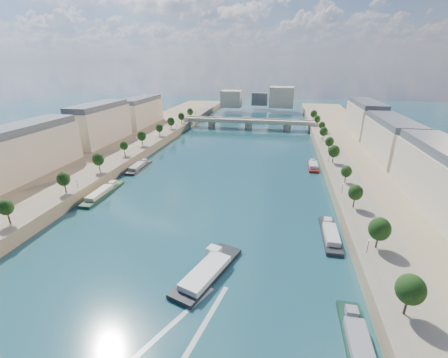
% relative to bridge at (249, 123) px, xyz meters
% --- Properties ---
extents(ground, '(700.00, 700.00, 0.00)m').
position_rel_bridge_xyz_m(ground, '(0.00, -122.61, -5.08)').
color(ground, '#0D303A').
rests_on(ground, ground).
extents(quay_left, '(44.00, 520.00, 5.00)m').
position_rel_bridge_xyz_m(quay_left, '(-72.00, -122.61, -2.58)').
color(quay_left, '#9E8460').
rests_on(quay_left, ground).
extents(quay_right, '(44.00, 520.00, 5.00)m').
position_rel_bridge_xyz_m(quay_right, '(72.00, -122.61, -2.58)').
color(quay_right, '#9E8460').
rests_on(quay_right, ground).
extents(pave_left, '(14.00, 520.00, 0.10)m').
position_rel_bridge_xyz_m(pave_left, '(-57.00, -122.61, -0.03)').
color(pave_left, gray).
rests_on(pave_left, quay_left).
extents(pave_right, '(14.00, 520.00, 0.10)m').
position_rel_bridge_xyz_m(pave_right, '(57.00, -122.61, -0.03)').
color(pave_right, gray).
rests_on(pave_right, quay_right).
extents(trees_left, '(4.80, 268.80, 8.26)m').
position_rel_bridge_xyz_m(trees_left, '(-55.00, -120.61, 5.39)').
color(trees_left, '#382B1E').
rests_on(trees_left, ground).
extents(trees_right, '(4.80, 268.80, 8.26)m').
position_rel_bridge_xyz_m(trees_right, '(55.00, -112.61, 5.39)').
color(trees_right, '#382B1E').
rests_on(trees_right, ground).
extents(lamps_left, '(0.36, 200.36, 4.28)m').
position_rel_bridge_xyz_m(lamps_left, '(-52.50, -132.61, 2.70)').
color(lamps_left, black).
rests_on(lamps_left, ground).
extents(lamps_right, '(0.36, 200.36, 4.28)m').
position_rel_bridge_xyz_m(lamps_right, '(52.50, -117.61, 2.70)').
color(lamps_right, black).
rests_on(lamps_right, ground).
extents(buildings_left, '(16.00, 226.00, 23.20)m').
position_rel_bridge_xyz_m(buildings_left, '(-85.00, -110.61, 11.37)').
color(buildings_left, beige).
rests_on(buildings_left, ground).
extents(buildings_right, '(16.00, 226.00, 23.20)m').
position_rel_bridge_xyz_m(buildings_right, '(85.00, -110.61, 11.37)').
color(buildings_right, beige).
rests_on(buildings_right, ground).
extents(skyline, '(79.00, 42.00, 22.00)m').
position_rel_bridge_xyz_m(skyline, '(3.19, 96.91, 9.57)').
color(skyline, beige).
rests_on(skyline, ground).
extents(bridge, '(112.00, 12.00, 8.15)m').
position_rel_bridge_xyz_m(bridge, '(0.00, 0.00, 0.00)').
color(bridge, '#C1B79E').
rests_on(bridge, ground).
extents(tour_barge, '(15.19, 26.56, 3.63)m').
position_rel_bridge_xyz_m(tour_barge, '(10.75, -188.28, -4.16)').
color(tour_barge, black).
rests_on(tour_barge, ground).
extents(wake, '(15.88, 25.69, 0.04)m').
position_rel_bridge_xyz_m(wake, '(10.75, -204.94, -5.06)').
color(wake, silver).
rests_on(wake, ground).
extents(moored_barges_left, '(5.00, 154.27, 3.60)m').
position_rel_bridge_xyz_m(moored_barges_left, '(-45.50, -177.97, -4.24)').
color(moored_barges_left, '#1A243A').
rests_on(moored_barges_left, ground).
extents(moored_barges_right, '(5.00, 160.77, 3.60)m').
position_rel_bridge_xyz_m(moored_barges_right, '(45.50, -178.75, -4.24)').
color(moored_barges_right, black).
rests_on(moored_barges_right, ground).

